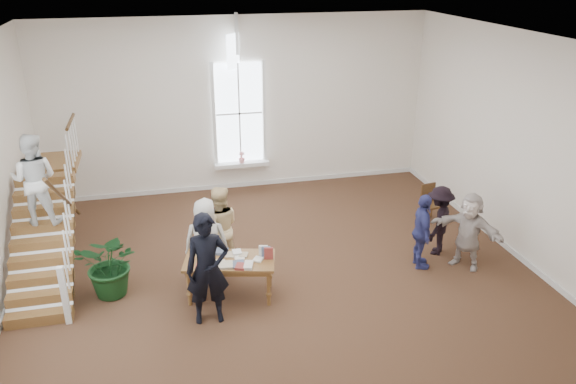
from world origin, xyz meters
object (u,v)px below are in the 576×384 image
object	(u,v)px
elderly_woman	(206,242)
person_yellow	(219,228)
side_chair	(430,201)
woman_cluster_a	(422,232)
police_officer	(208,269)
woman_cluster_b	(439,221)
woman_cluster_c	(468,231)
floor_plant	(112,264)
library_table	(230,264)

from	to	relation	value
elderly_woman	person_yellow	distance (m)	0.58
elderly_woman	side_chair	xyz separation A→B (m)	(5.37, 1.51, -0.36)
person_yellow	woman_cluster_a	xyz separation A→B (m)	(3.91, -0.93, -0.08)
elderly_woman	police_officer	bearing A→B (deg)	93.88
woman_cluster_b	woman_cluster_c	distance (m)	0.72
elderly_woman	woman_cluster_a	distance (m)	4.23
woman_cluster_b	side_chair	distance (m)	1.61
side_chair	floor_plant	bearing A→B (deg)	-177.84
library_table	woman_cluster_b	bearing A→B (deg)	21.52
person_yellow	woman_cluster_c	bearing A→B (deg)	169.34
elderly_woman	woman_cluster_b	size ratio (longest dim) A/B	1.15
elderly_woman	floor_plant	bearing A→B (deg)	10.13
elderly_woman	woman_cluster_a	world-z (taller)	elderly_woman
police_officer	woman_cluster_b	world-z (taller)	police_officer
woman_cluster_a	floor_plant	size ratio (longest dim) A/B	1.23
woman_cluster_a	woman_cluster_b	world-z (taller)	woman_cluster_a
police_officer	person_yellow	xyz separation A→B (m)	(0.40, 1.75, -0.13)
library_table	woman_cluster_a	xyz separation A→B (m)	(3.86, 0.18, 0.11)
woman_cluster_c	side_chair	size ratio (longest dim) A/B	1.76
police_officer	person_yellow	distance (m)	1.80
library_table	floor_plant	size ratio (longest dim) A/B	1.38
person_yellow	woman_cluster_a	size ratio (longest dim) A/B	1.11
elderly_woman	woman_cluster_b	bearing A→B (deg)	-171.28
police_officer	elderly_woman	bearing A→B (deg)	86.96
woman_cluster_a	woman_cluster_c	distance (m)	0.92
police_officer	floor_plant	world-z (taller)	police_officer
floor_plant	side_chair	distance (m)	7.28
woman_cluster_b	floor_plant	distance (m)	6.55
police_officer	floor_plant	bearing A→B (deg)	145.32
library_table	woman_cluster_a	world-z (taller)	woman_cluster_a
person_yellow	woman_cluster_a	bearing A→B (deg)	169.18
library_table	woman_cluster_c	world-z (taller)	woman_cluster_c
police_officer	woman_cluster_b	distance (m)	5.08
police_officer	side_chair	world-z (taller)	police_officer
elderly_woman	woman_cluster_c	bearing A→B (deg)	-178.55
elderly_woman	side_chair	world-z (taller)	elderly_woman
woman_cluster_b	floor_plant	xyz separation A→B (m)	(-6.54, -0.07, -0.11)
side_chair	police_officer	bearing A→B (deg)	-163.46
person_yellow	floor_plant	size ratio (longest dim) A/B	1.36
person_yellow	side_chair	world-z (taller)	person_yellow
woman_cluster_b	woman_cluster_a	bearing A→B (deg)	-13.02
person_yellow	police_officer	bearing A→B (deg)	79.67
woman_cluster_c	side_chair	world-z (taller)	woman_cluster_c
woman_cluster_a	floor_plant	distance (m)	5.96
police_officer	woman_cluster_c	bearing A→B (deg)	8.34
woman_cluster_a	woman_cluster_b	xyz separation A→B (m)	(0.60, 0.45, -0.04)
woman_cluster_b	side_chair	bearing A→B (deg)	-160.72
library_table	person_yellow	size ratio (longest dim) A/B	1.02
police_officer	woman_cluster_b	size ratio (longest dim) A/B	1.34
person_yellow	elderly_woman	bearing A→B (deg)	61.58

